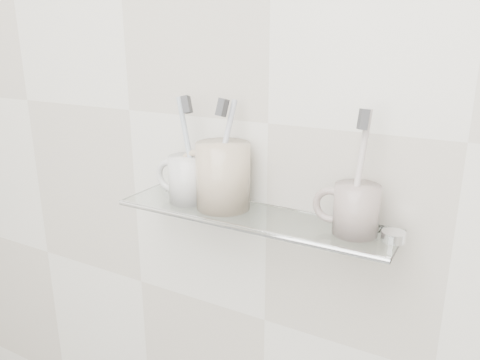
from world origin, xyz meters
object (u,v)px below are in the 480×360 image
Objects in this scene: mug_center at (223,176)px; mug_right at (356,210)px; shelf_glass at (251,216)px; mug_left at (189,179)px.

mug_center is 0.24m from mug_right.
mug_center is (-0.06, 0.00, 0.06)m from shelf_glass.
shelf_glass is 0.14m from mug_left.
shelf_glass is 4.19× the size of mug_center.
mug_left is at bearing 175.48° from mug_center.
mug_center reaches higher than mug_right.
shelf_glass is 0.19m from mug_right.
shelf_glass is at bearing 16.36° from mug_left.
shelf_glass is at bearing 160.48° from mug_right.
shelf_glass is 0.09m from mug_center.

